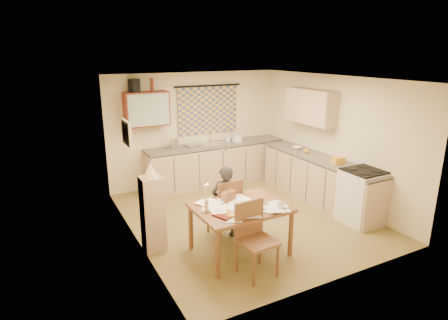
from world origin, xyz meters
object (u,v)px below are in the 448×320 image
counter_right (318,180)px  shelf_stand (153,214)px  counter_back (217,163)px  stove (361,196)px  dining_table (240,229)px  person (225,202)px  chair_far (224,217)px

counter_right → shelf_stand: 3.56m
counter_back → stove: (1.31, -3.05, 0.03)m
counter_back → dining_table: bearing=-110.4°
counter_right → person: size_ratio=2.43×
person → counter_right: bearing=-159.7°
stove → person: bearing=165.6°
chair_far → shelf_stand: (-1.18, 0.06, 0.28)m
counter_back → chair_far: size_ratio=3.35×
stove → shelf_stand: shelf_stand is taller
stove → counter_back: bearing=113.2°
dining_table → shelf_stand: (-1.13, 0.66, 0.21)m
counter_right → dining_table: bearing=-156.9°
stove → person: person is taller
counter_back → shelf_stand: (-2.23, -2.31, 0.14)m
person → chair_far: bearing=-102.7°
counter_back → stove: bearing=-66.8°
counter_back → dining_table: size_ratio=2.45×
counter_right → shelf_stand: bearing=-174.1°
counter_right → stove: bearing=-90.0°
counter_right → person: 2.45m
counter_right → dining_table: size_ratio=2.19×
counter_back → counter_right: 2.34m
counter_right → dining_table: counter_right is taller
stove → person: size_ratio=0.80×
counter_back → person: person is taller
stove → shelf_stand: (-3.54, 0.75, 0.10)m
counter_back → shelf_stand: 3.21m
stove → counter_right: bearing=90.0°
chair_far → counter_back: bearing=-118.8°
counter_right → person: bearing=-168.2°
shelf_stand → counter_right: bearing=5.9°
counter_back → shelf_stand: size_ratio=2.81×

